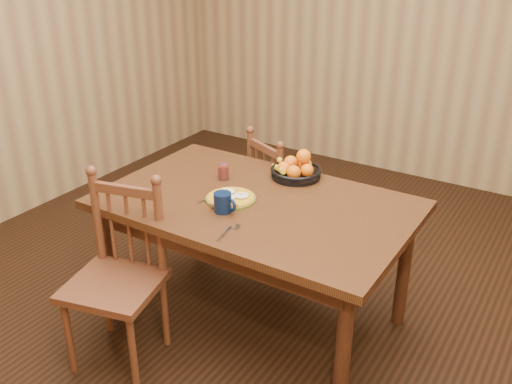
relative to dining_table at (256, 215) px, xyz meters
The scene contains 10 objects.
room 0.68m from the dining_table, ahead, with size 4.52×5.02×2.72m.
dining_table is the anchor object (origin of this frame).
chair_far 0.74m from the dining_table, 108.61° to the left, with size 0.52×0.51×0.88m.
chair_near 0.77m from the dining_table, 125.30° to the right, with size 0.52×0.51×0.96m.
breakfast_plate 0.16m from the dining_table, 151.17° to the right, with size 0.26×0.30×0.04m.
fork 0.37m from the dining_table, 78.71° to the right, with size 0.05×0.18×0.00m.
spoon 0.26m from the dining_table, 160.14° to the right, with size 0.05×0.16×0.01m.
coffee_mug 0.24m from the dining_table, 110.55° to the right, with size 0.13×0.09×0.10m.
juice_glass 0.36m from the dining_table, 155.05° to the left, with size 0.06×0.06×0.09m.
fruit_bowl 0.41m from the dining_table, 85.87° to the left, with size 0.29×0.29×0.17m.
Camera 1 is at (1.41, -2.25, 2.05)m, focal length 40.00 mm.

